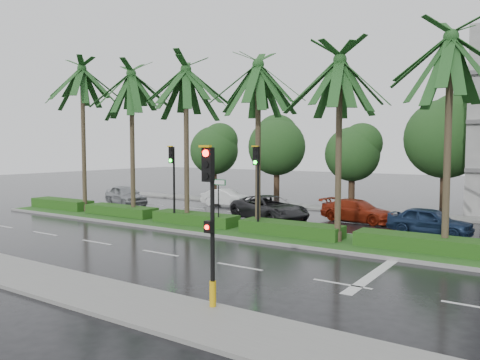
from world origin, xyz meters
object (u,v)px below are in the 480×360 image
Objects in this scene: street_sign at (218,191)px; car_darkgrey at (269,208)px; signal_near at (210,220)px; car_white at (226,198)px; car_silver at (126,195)px; car_blue at (430,221)px; car_red at (358,211)px; signal_median_left at (173,173)px.

car_darkgrey is at bearing 83.66° from street_sign.
car_white is (-12.86, 18.84, -1.87)m from signal_near.
car_white is at bearing -41.39° from car_silver.
car_white is 0.94× the size of car_blue.
car_red is at bearing 96.68° from signal_near.
car_darkgrey is (-6.50, 14.37, -1.74)m from signal_near.
car_red is 1.10× the size of car_blue.
car_blue is (21.99, 0.05, -0.07)m from car_silver.
signal_median_left is 9.88m from car_white.
street_sign is at bearing 125.34° from signal_near.
car_white is at bearing 124.31° from signal_near.
signal_near is at bearing -44.09° from signal_median_left.
car_darkgrey is (3.50, 4.68, -2.24)m from signal_median_left.
street_sign is at bearing -164.01° from car_darkgrey.
car_silver is at bearing 118.48° from car_white.
car_silver is 17.62m from car_red.
signal_near reaches higher than street_sign.
car_darkgrey is at bearing 114.34° from signal_near.
car_white is at bearing 123.15° from street_sign.
car_silver is 13.00m from car_darkgrey.
signal_near is 0.80× the size of car_darkgrey.
signal_near is 17.29m from car_red.
signal_near is 15.28m from car_blue.
car_darkgrey is (12.99, -0.54, -0.01)m from car_silver.
signal_median_left is 0.80× the size of car_darkgrey.
signal_near is at bearing -109.46° from car_silver.
car_darkgrey is at bearing -74.44° from car_silver.
street_sign reaches higher than car_darkgrey.
signal_near is 22.89m from car_white.
car_darkgrey reaches higher than car_white.
car_darkgrey is at bearing 130.62° from car_red.
signal_near is 1.06× the size of car_blue.
car_silver reaches higher than car_darkgrey.
car_silver is at bearing 158.01° from street_sign.
signal_median_left is 3.13m from street_sign.
signal_near reaches higher than car_silver.
street_sign reaches higher than car_white.
car_white is at bearing 83.53° from car_blue.
signal_median_left is 0.96× the size of car_red.
street_sign is (-7.00, 9.87, -0.38)m from signal_near.
signal_median_left is at bearing 120.58° from car_blue.
car_silver is 1.10× the size of car_blue.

